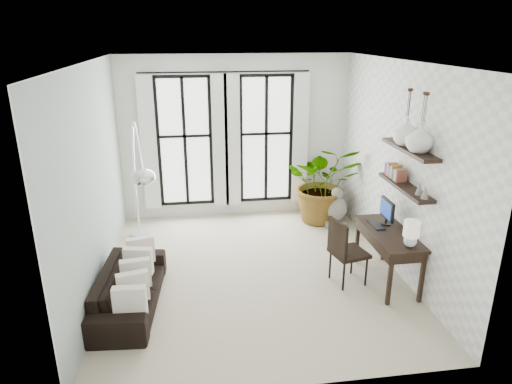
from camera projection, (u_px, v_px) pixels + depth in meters
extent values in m
plane|color=beige|center=(253.00, 272.00, 7.20)|extent=(5.00, 5.00, 0.00)
plane|color=white|center=(253.00, 62.00, 6.13)|extent=(5.00, 5.00, 0.00)
plane|color=#9CAEA5|center=(94.00, 182.00, 6.36)|extent=(0.00, 5.00, 5.00)
plane|color=white|center=(399.00, 169.00, 6.97)|extent=(0.00, 5.00, 5.00)
plane|color=white|center=(236.00, 138.00, 9.00)|extent=(4.50, 0.00, 4.50)
cube|color=white|center=(185.00, 142.00, 8.85)|extent=(1.00, 0.02, 2.50)
cube|color=white|center=(149.00, 145.00, 8.67)|extent=(0.30, 0.04, 2.60)
cube|color=white|center=(220.00, 142.00, 8.85)|extent=(0.30, 0.04, 2.60)
cube|color=white|center=(266.00, 140.00, 9.07)|extent=(1.00, 0.02, 2.50)
cube|color=white|center=(232.00, 142.00, 8.88)|extent=(0.30, 0.04, 2.60)
cube|color=white|center=(301.00, 140.00, 9.07)|extent=(0.30, 0.04, 2.60)
cylinder|color=black|center=(225.00, 72.00, 8.43)|extent=(3.20, 0.03, 0.03)
cube|color=black|center=(405.00, 187.00, 6.48)|extent=(0.25, 1.30, 0.05)
cube|color=black|center=(409.00, 149.00, 6.30)|extent=(0.25, 1.30, 0.05)
cube|color=#CC335A|center=(390.00, 168.00, 6.95)|extent=(0.16, 0.04, 0.18)
cube|color=#3943C8|center=(391.00, 169.00, 6.91)|extent=(0.16, 0.04, 0.18)
cube|color=orange|center=(392.00, 170.00, 6.87)|extent=(0.16, 0.04, 0.18)
cube|color=#2C8551|center=(394.00, 171.00, 6.83)|extent=(0.16, 0.04, 0.18)
cube|color=#BB51BD|center=(395.00, 172.00, 6.79)|extent=(0.16, 0.04, 0.18)
cube|color=orange|center=(396.00, 173.00, 6.74)|extent=(0.16, 0.04, 0.18)
cube|color=#414141|center=(397.00, 173.00, 6.70)|extent=(0.16, 0.04, 0.18)
cube|color=#3698BF|center=(399.00, 174.00, 6.66)|extent=(0.16, 0.04, 0.18)
cube|color=tan|center=(400.00, 175.00, 6.62)|extent=(0.16, 0.04, 0.18)
cube|color=brown|center=(401.00, 176.00, 6.58)|extent=(0.16, 0.04, 0.18)
cone|color=gray|center=(419.00, 188.00, 6.07)|extent=(0.10, 0.10, 0.18)
cone|color=gray|center=(425.00, 192.00, 5.93)|extent=(0.10, 0.10, 0.18)
imported|color=black|center=(130.00, 288.00, 6.23)|extent=(0.90, 1.96, 0.56)
cube|color=white|center=(130.00, 302.00, 5.51)|extent=(0.40, 0.12, 0.40)
cube|color=white|center=(133.00, 287.00, 5.84)|extent=(0.40, 0.12, 0.40)
cube|color=white|center=(136.00, 273.00, 6.16)|extent=(0.40, 0.12, 0.40)
cube|color=white|center=(138.00, 261.00, 6.49)|extent=(0.40, 0.12, 0.40)
cube|color=white|center=(141.00, 250.00, 6.82)|extent=(0.40, 0.12, 0.40)
imported|color=#2D7228|center=(323.00, 183.00, 8.90)|extent=(1.64, 1.49, 1.59)
cube|color=black|center=(390.00, 233.00, 6.69)|extent=(0.58, 1.37, 0.04)
cube|color=black|center=(388.00, 239.00, 6.72)|extent=(0.53, 1.31, 0.13)
cube|color=black|center=(390.00, 280.00, 6.21)|extent=(0.05, 0.05, 0.76)
cube|color=black|center=(422.00, 278.00, 6.27)|extent=(0.05, 0.05, 0.76)
cube|color=black|center=(357.00, 240.00, 7.39)|extent=(0.05, 0.05, 0.76)
cube|color=black|center=(385.00, 238.00, 7.45)|extent=(0.05, 0.05, 0.76)
cube|color=black|center=(387.00, 209.00, 6.86)|extent=(0.04, 0.42, 0.30)
cube|color=navy|center=(386.00, 209.00, 6.85)|extent=(0.00, 0.36, 0.24)
cube|color=black|center=(376.00, 224.00, 6.92)|extent=(0.15, 0.40, 0.02)
sphere|color=silver|center=(410.00, 241.00, 6.17)|extent=(0.18, 0.18, 0.18)
cylinder|color=white|center=(412.00, 229.00, 6.11)|extent=(0.22, 0.22, 0.22)
cube|color=black|center=(349.00, 253.00, 6.76)|extent=(0.58, 0.58, 0.05)
cube|color=black|center=(338.00, 239.00, 6.60)|extent=(0.15, 0.48, 0.54)
cylinder|color=black|center=(340.00, 276.00, 6.64)|extent=(0.03, 0.03, 0.45)
cylinder|color=black|center=(365.00, 274.00, 6.70)|extent=(0.03, 0.03, 0.45)
cylinder|color=black|center=(332.00, 263.00, 7.01)|extent=(0.03, 0.03, 0.45)
cylinder|color=black|center=(356.00, 261.00, 7.06)|extent=(0.03, 0.03, 0.45)
cylinder|color=silver|center=(140.00, 234.00, 8.41)|extent=(0.36, 0.36, 0.10)
cylinder|color=silver|center=(137.00, 209.00, 8.25)|extent=(0.04, 0.04, 0.99)
ellipsoid|color=silver|center=(143.00, 177.00, 5.79)|extent=(0.32, 0.32, 0.21)
cylinder|color=gray|center=(335.00, 223.00, 8.86)|extent=(0.44, 0.44, 0.13)
ellipsoid|color=gray|center=(336.00, 208.00, 8.75)|extent=(0.40, 0.40, 0.49)
sphere|color=gray|center=(337.00, 193.00, 8.65)|extent=(0.22, 0.22, 0.22)
imported|color=white|center=(420.00, 138.00, 5.99)|extent=(0.37, 0.37, 0.38)
imported|color=white|center=(406.00, 132.00, 6.36)|extent=(0.37, 0.37, 0.38)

